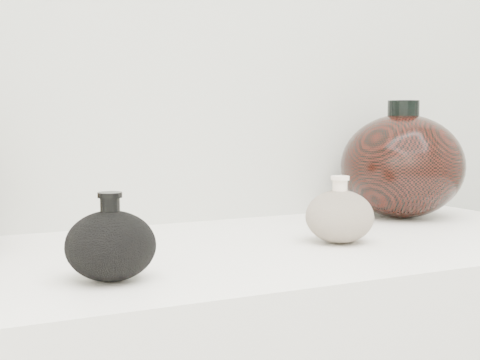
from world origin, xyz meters
name	(u,v)px	position (x,y,z in m)	size (l,w,h in m)	color
black_gourd_vase	(111,245)	(-0.22, 0.83, 0.94)	(0.13, 0.13, 0.10)	black
cream_gourd_vase	(340,216)	(0.15, 0.91, 0.94)	(0.13, 0.13, 0.10)	beige
right_round_pot	(402,165)	(0.40, 1.08, 1.00)	(0.30, 0.30, 0.22)	black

